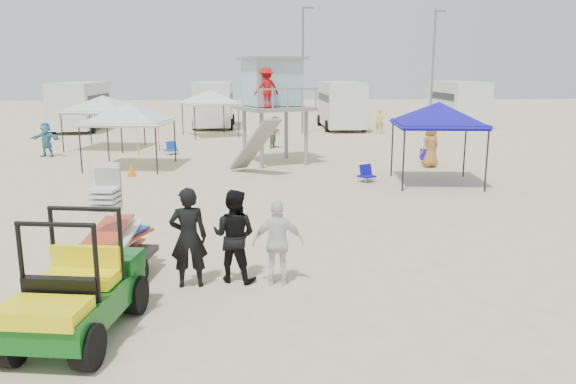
{
  "coord_description": "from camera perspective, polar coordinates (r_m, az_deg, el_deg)",
  "views": [
    {
      "loc": [
        -0.33,
        -9.7,
        4.07
      ],
      "look_at": [
        0.5,
        3.0,
        1.3
      ],
      "focal_mm": 35.0,
      "sensor_mm": 36.0,
      "label": 1
    }
  ],
  "objects": [
    {
      "name": "utility_cart",
      "position": [
        9.25,
        -20.95,
        -8.59
      ],
      "size": [
        1.64,
        2.72,
        1.94
      ],
      "color": "#0D5515",
      "rests_on": "ground"
    },
    {
      "name": "beach_chair_c",
      "position": [
        25.71,
        13.91,
        3.51
      ],
      "size": [
        0.7,
        0.77,
        0.64
      ],
      "color": "#190E9B",
      "rests_on": "ground"
    },
    {
      "name": "rv_far_left",
      "position": [
        41.44,
        -20.3,
        8.39
      ],
      "size": [
        2.64,
        6.8,
        3.25
      ],
      "color": "silver",
      "rests_on": "ground"
    },
    {
      "name": "canopy_white_c",
      "position": [
        35.67,
        -8.0,
        10.0
      ],
      "size": [
        3.81,
        3.81,
        3.28
      ],
      "color": "black",
      "rests_on": "ground"
    },
    {
      "name": "cone_near",
      "position": [
        22.8,
        -15.61,
        2.18
      ],
      "size": [
        0.34,
        0.34,
        0.5
      ],
      "primitive_type": "cone",
      "color": "#FF6708",
      "rests_on": "ground"
    },
    {
      "name": "beach_chair_a",
      "position": [
        28.35,
        -11.78,
        4.4
      ],
      "size": [
        0.73,
        0.84,
        0.64
      ],
      "color": "#1141B8",
      "rests_on": "ground"
    },
    {
      "name": "umbrella_b",
      "position": [
        28.6,
        -14.99,
        5.49
      ],
      "size": [
        2.77,
        2.76,
        1.79
      ],
      "primitive_type": "imported",
      "rotation": [
        0.0,
        0.0,
        0.91
      ],
      "color": "#D2CE12",
      "rests_on": "ground"
    },
    {
      "name": "man_left",
      "position": [
        10.81,
        -10.07,
        -4.58
      ],
      "size": [
        0.75,
        0.53,
        1.94
      ],
      "primitive_type": "imported",
      "rotation": [
        0.0,
        0.0,
        3.23
      ],
      "color": "black",
      "rests_on": "ground"
    },
    {
      "name": "rv_mid_right",
      "position": [
        40.26,
        5.39,
        8.99
      ],
      "size": [
        2.64,
        7.0,
        3.25
      ],
      "color": "silver",
      "rests_on": "ground"
    },
    {
      "name": "umbrella_a",
      "position": [
        29.76,
        -13.0,
        5.95
      ],
      "size": [
        2.62,
        2.65,
        1.9
      ],
      "primitive_type": "imported",
      "rotation": [
        0.0,
        0.0,
        0.31
      ],
      "color": "#C7153F",
      "rests_on": "ground"
    },
    {
      "name": "canopy_white_b",
      "position": [
        31.14,
        -18.3,
        9.03
      ],
      "size": [
        3.8,
        3.8,
        3.18
      ],
      "color": "black",
      "rests_on": "ground"
    },
    {
      "name": "man_right",
      "position": [
        10.79,
        -1.0,
        -5.18
      ],
      "size": [
        0.99,
        0.43,
        1.67
      ],
      "primitive_type": "imported",
      "rotation": [
        0.0,
        0.0,
        3.12
      ],
      "color": "white",
      "rests_on": "ground"
    },
    {
      "name": "beach_chair_b",
      "position": [
        21.1,
        7.94,
        1.9
      ],
      "size": [
        0.72,
        0.81,
        0.64
      ],
      "color": "#0D0E95",
      "rests_on": "ground"
    },
    {
      "name": "cone_far",
      "position": [
        21.57,
        -17.67,
        1.49
      ],
      "size": [
        0.34,
        0.34,
        0.5
      ],
      "primitive_type": "cone",
      "color": "orange",
      "rests_on": "ground"
    },
    {
      "name": "distant_beachgoers",
      "position": [
        27.97,
        -4.08,
        5.64
      ],
      "size": [
        19.32,
        13.84,
        1.84
      ],
      "color": "#B47833",
      "rests_on": "ground"
    },
    {
      "name": "ground",
      "position": [
        10.53,
        -1.69,
        -10.47
      ],
      "size": [
        140.0,
        140.0,
        0.0
      ],
      "primitive_type": "plane",
      "color": "beige",
      "rests_on": "ground"
    },
    {
      "name": "canopy_blue",
      "position": [
        20.93,
        15.07,
        8.44
      ],
      "size": [
        3.25,
        3.25,
        3.37
      ],
      "color": "black",
      "rests_on": "ground"
    },
    {
      "name": "canopy_white_a",
      "position": [
        24.65,
        -15.93,
        8.38
      ],
      "size": [
        3.55,
        3.55,
        3.14
      ],
      "color": "black",
      "rests_on": "ground"
    },
    {
      "name": "light_pole_left",
      "position": [
        36.85,
        1.49,
        12.16
      ],
      "size": [
        0.14,
        0.14,
        8.0
      ],
      "primitive_type": "cylinder",
      "color": "slate",
      "rests_on": "ground"
    },
    {
      "name": "surf_trailer",
      "position": [
        11.4,
        -17.5,
        -4.73
      ],
      "size": [
        1.5,
        2.37,
        2.08
      ],
      "color": "black",
      "rests_on": "ground"
    },
    {
      "name": "rv_far_right",
      "position": [
        44.01,
        16.87,
        8.8
      ],
      "size": [
        2.64,
        6.6,
        3.25
      ],
      "color": "silver",
      "rests_on": "ground"
    },
    {
      "name": "rv_mid_left",
      "position": [
        41.35,
        -7.52,
        9.03
      ],
      "size": [
        2.65,
        6.5,
        3.25
      ],
      "color": "silver",
      "rests_on": "ground"
    },
    {
      "name": "light_pole_right",
      "position": [
        40.14,
        14.48,
        11.8
      ],
      "size": [
        0.14,
        0.14,
        8.0
      ],
      "primitive_type": "cylinder",
      "color": "slate",
      "rests_on": "ground"
    },
    {
      "name": "lifeguard_tower",
      "position": [
        24.94,
        -1.6,
        10.69
      ],
      "size": [
        3.66,
        3.66,
        4.54
      ],
      "color": "gray",
      "rests_on": "ground"
    },
    {
      "name": "man_mid",
      "position": [
        11.0,
        -5.51,
        -4.43
      ],
      "size": [
        1.08,
        0.97,
        1.84
      ],
      "primitive_type": "imported",
      "rotation": [
        0.0,
        0.0,
        2.78
      ],
      "color": "black",
      "rests_on": "ground"
    }
  ]
}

